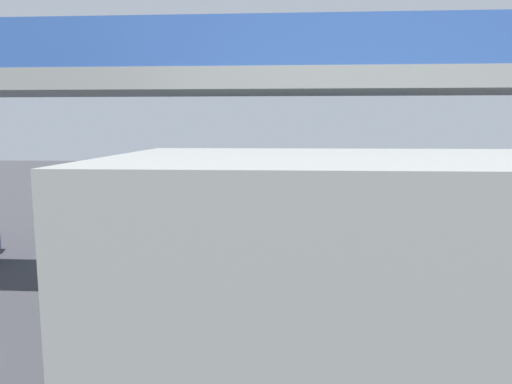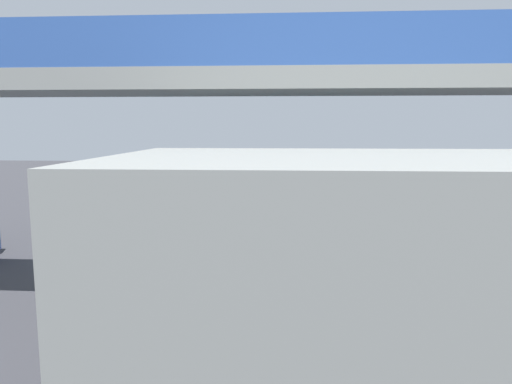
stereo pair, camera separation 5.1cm
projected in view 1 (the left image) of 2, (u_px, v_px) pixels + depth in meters
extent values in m
plane|color=#38383D|center=(244.00, 220.00, 23.73)|extent=(80.00, 80.00, 0.00)
cube|color=#0C8493|center=(258.00, 189.00, 22.40)|extent=(11.50, 2.55, 2.86)
cube|color=black|center=(258.00, 178.00, 22.33)|extent=(11.04, 2.59, 0.90)
cube|color=white|center=(258.00, 161.00, 22.22)|extent=(11.27, 2.58, 0.20)
cube|color=black|center=(139.00, 181.00, 22.71)|extent=(0.04, 2.24, 1.20)
cylinder|color=black|center=(176.00, 218.00, 21.53)|extent=(1.04, 0.30, 1.04)
cylinder|color=black|center=(187.00, 208.00, 24.05)|extent=(1.04, 0.30, 1.04)
cylinder|color=black|center=(338.00, 220.00, 21.07)|extent=(1.04, 0.30, 1.04)
cylinder|color=black|center=(333.00, 210.00, 23.59)|extent=(1.04, 0.30, 1.04)
torus|color=black|center=(420.00, 230.00, 19.67)|extent=(0.72, 0.06, 0.72)
torus|color=black|center=(445.00, 231.00, 19.60)|extent=(0.72, 0.06, 0.72)
cube|color=orange|center=(433.00, 226.00, 19.61)|extent=(0.89, 0.04, 0.04)
cylinder|color=orange|center=(438.00, 222.00, 19.57)|extent=(0.03, 0.03, 0.40)
cube|color=black|center=(438.00, 217.00, 19.54)|extent=(0.20, 0.08, 0.04)
cylinder|color=orange|center=(423.00, 217.00, 19.59)|extent=(0.02, 0.44, 0.02)
torus|color=black|center=(468.00, 225.00, 20.82)|extent=(0.72, 0.06, 0.72)
torus|color=black|center=(493.00, 225.00, 20.76)|extent=(0.72, 0.06, 0.72)
cube|color=green|center=(481.00, 221.00, 20.76)|extent=(0.89, 0.04, 0.04)
cylinder|color=green|center=(485.00, 216.00, 20.72)|extent=(0.03, 0.03, 0.40)
cube|color=black|center=(486.00, 212.00, 20.70)|extent=(0.20, 0.08, 0.04)
cylinder|color=green|center=(472.00, 212.00, 20.74)|extent=(0.02, 0.44, 0.02)
torus|color=black|center=(495.00, 235.00, 18.76)|extent=(0.72, 0.06, 0.72)
cube|color=blue|center=(509.00, 231.00, 18.70)|extent=(0.89, 0.04, 0.04)
cylinder|color=blue|center=(499.00, 222.00, 18.68)|extent=(0.02, 0.44, 0.02)
cylinder|color=#2D2D38|center=(144.00, 201.00, 27.21)|extent=(0.32, 0.32, 0.85)
cylinder|color=navy|center=(143.00, 187.00, 27.10)|extent=(0.38, 0.38, 0.70)
sphere|color=tan|center=(143.00, 179.00, 27.03)|extent=(0.22, 0.22, 0.22)
cube|color=silver|center=(320.00, 211.00, 26.13)|extent=(2.00, 0.20, 0.01)
cube|color=silver|center=(248.00, 210.00, 26.38)|extent=(2.00, 0.20, 0.01)
cube|color=silver|center=(178.00, 210.00, 26.63)|extent=(2.00, 0.20, 0.01)
cube|color=gray|center=(203.00, 83.00, 11.72)|extent=(30.82, 2.60, 0.50)
cube|color=#3359A5|center=(210.00, 57.00, 12.85)|extent=(30.82, 0.08, 1.10)
cube|color=#3359A5|center=(192.00, 41.00, 10.38)|extent=(30.82, 0.08, 1.10)
cube|color=gray|center=(400.00, 289.00, 7.43)|extent=(9.00, 5.00, 4.20)
cube|color=#192333|center=(371.00, 258.00, 9.95)|extent=(7.65, 0.04, 2.94)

